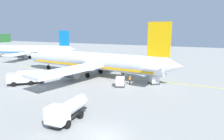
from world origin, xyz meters
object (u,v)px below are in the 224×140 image
Objects in this scene: service_truck_baggage at (26,77)px; crew_loader_left at (124,73)px; cargo_container_mid at (154,80)px; crew_loader_right at (130,79)px; cargo_container_near at (152,69)px; cargo_container_far at (120,82)px; airliner_mid_apron at (31,50)px; service_truck_fuel at (68,109)px; airliner_foreground at (91,61)px; crew_marshaller at (122,71)px.

service_truck_baggage reaches higher than crew_loader_left.
cargo_container_mid reaches higher than crew_loader_right.
cargo_container_near is 1.13× the size of cargo_container_far.
service_truck_fuel is at bearing -128.39° from airliner_mid_apron.
service_truck_baggage is 20.14m from crew_loader_right.
cargo_container_mid is at bearing -12.82° from service_truck_fuel.
service_truck_baggage is (-28.77, -30.56, -1.44)m from airliner_mid_apron.
airliner_foreground is 7.65m from crew_marshaller.
cargo_container_far is (-6.05, -10.18, -2.44)m from airliner_foreground.
service_truck_fuel is 30.99m from cargo_container_near.
service_truck_baggage is 2.82× the size of cargo_container_far.
airliner_mid_apron is 46.28m from crew_marshaller.
crew_loader_left is (7.01, 2.35, 0.04)m from cargo_container_far.
airliner_mid_apron reaches higher than crew_loader_left.
airliner_mid_apron reaches higher than crew_loader_right.
airliner_foreground is 1.20× the size of airliner_mid_apron.
cargo_container_mid is 9.42m from crew_marshaller.
service_truck_baggage is at bearing 61.99° from service_truck_fuel.
airliner_foreground is 11.93m from crew_loader_right.
service_truck_fuel is at bearing -171.08° from crew_marshaller.
airliner_mid_apron is 52.48m from crew_loader_right.
service_truck_fuel reaches higher than crew_marshaller.
crew_loader_left is 5.62m from crew_loader_right.
airliner_foreground reaches higher than service_truck_baggage.
cargo_container_near is 1.47× the size of crew_loader_right.
cargo_container_far is (-22.23, -47.64, -1.96)m from airliner_mid_apron.
crew_marshaller is at bearing -41.86° from service_truck_baggage.
airliner_foreground reaches higher than airliner_mid_apron.
airliner_mid_apron reaches higher than service_truck_fuel.
service_truck_fuel is 3.58× the size of crew_marshaller.
service_truck_baggage is at bearing 110.96° from cargo_container_far.
service_truck_baggage reaches higher than crew_marshaller.
service_truck_baggage is at bearing 116.54° from crew_loader_right.
service_truck_baggage is 24.91m from cargo_container_mid.
cargo_container_far is at bearing 1.60° from service_truck_fuel.
service_truck_baggage reaches higher than crew_loader_right.
cargo_container_near reaches higher than crew_loader_right.
crew_marshaller is (15.25, -13.66, -0.46)m from service_truck_baggage.
service_truck_fuel is 2.77× the size of cargo_container_far.
service_truck_baggage reaches higher than cargo_container_near.
airliner_mid_apron reaches higher than crew_marshaller.
cargo_container_near is (9.04, -12.03, -2.45)m from airliner_foreground.
airliner_mid_apron is 47.81m from crew_loader_left.
cargo_container_mid is 6.99m from cargo_container_far.
cargo_container_near is at bearing -39.45° from crew_marshaller.
airliner_mid_apron reaches higher than cargo_container_near.
cargo_container_near is (21.64, -18.92, -0.54)m from service_truck_baggage.
service_truck_baggage is at bearing 138.14° from crew_marshaller.
airliner_mid_apron is at bearing 67.85° from crew_loader_right.
crew_loader_right is (-2.29, 4.19, 0.14)m from cargo_container_mid.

